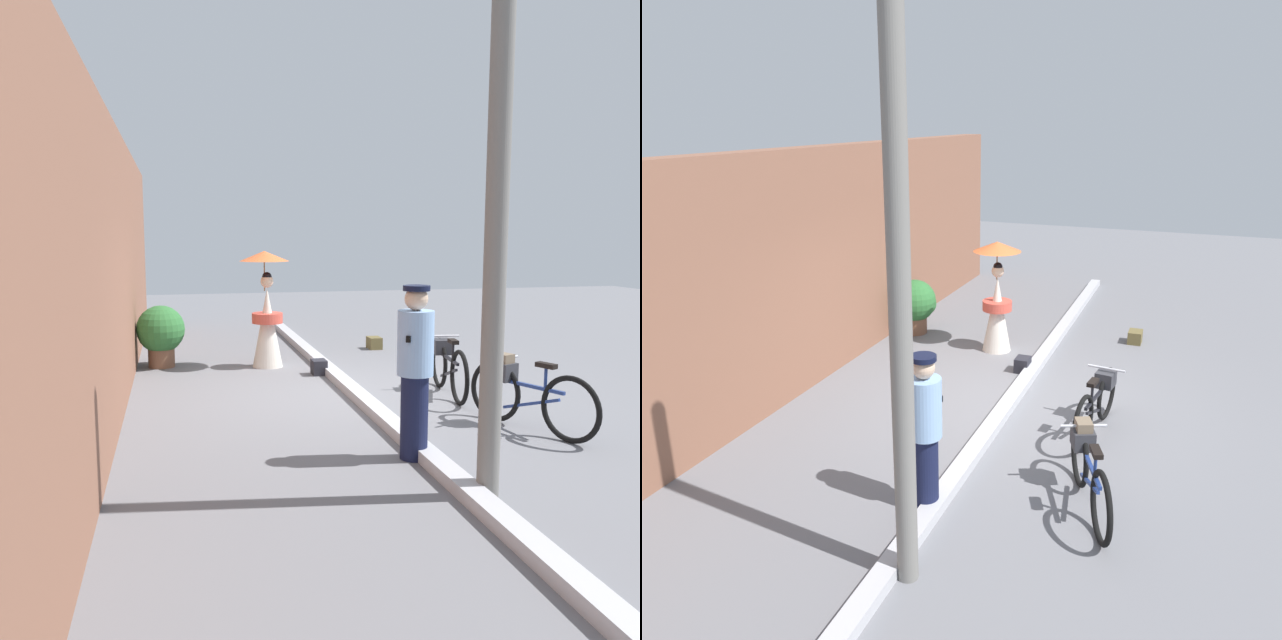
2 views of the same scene
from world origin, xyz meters
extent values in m
plane|color=slate|center=(0.00, 0.00, 0.00)|extent=(30.00, 30.00, 0.00)
cube|color=brown|center=(0.00, 3.08, 1.68)|extent=(14.00, 0.40, 3.37)
cube|color=#B2B2B7|center=(0.00, 0.00, 0.06)|extent=(14.00, 0.20, 0.12)
torus|color=black|center=(0.07, -1.28, 0.35)|extent=(0.69, 0.15, 0.69)
torus|color=black|center=(-0.88, -1.15, 0.35)|extent=(0.69, 0.15, 0.69)
cube|color=black|center=(-0.40, -1.21, 0.49)|extent=(0.80, 0.15, 0.04)
cube|color=black|center=(-0.40, -1.21, 0.30)|extent=(0.70, 0.13, 0.26)
cylinder|color=black|center=(-0.57, -1.19, 0.61)|extent=(0.03, 0.03, 0.29)
cube|color=black|center=(-0.57, -1.19, 0.75)|extent=(0.23, 0.12, 0.05)
cylinder|color=silver|center=(-0.02, -1.26, 0.73)|extent=(0.10, 0.48, 0.03)
cube|color=#333338|center=(-0.02, -1.26, 0.59)|extent=(0.29, 0.25, 0.20)
torus|color=black|center=(-1.61, -1.25, 0.35)|extent=(0.67, 0.32, 0.70)
torus|color=black|center=(-2.50, -1.62, 0.35)|extent=(0.67, 0.32, 0.70)
cube|color=navy|center=(-2.06, -1.43, 0.50)|extent=(0.77, 0.34, 0.04)
cube|color=navy|center=(-2.06, -1.43, 0.30)|extent=(0.67, 0.30, 0.26)
cylinder|color=navy|center=(-2.22, -1.50, 0.61)|extent=(0.03, 0.03, 0.29)
cube|color=black|center=(-2.22, -1.50, 0.75)|extent=(0.24, 0.17, 0.05)
cylinder|color=silver|center=(-1.70, -1.29, 0.73)|extent=(0.21, 0.46, 0.03)
cube|color=#333338|center=(-1.70, -1.29, 0.59)|extent=(0.32, 0.30, 0.20)
cube|color=#72604C|center=(-1.70, -1.29, 0.72)|extent=(0.25, 0.22, 0.14)
cylinder|color=#141938|center=(-2.60, 0.10, 0.40)|extent=(0.26, 0.26, 0.81)
cylinder|color=#8CB2E0|center=(-2.60, 0.10, 1.11)|extent=(0.34, 0.34, 0.61)
sphere|color=#D8B293|center=(-2.60, 0.10, 1.52)|extent=(0.22, 0.22, 0.22)
cylinder|color=black|center=(-2.60, 0.10, 1.62)|extent=(0.25, 0.25, 0.05)
cube|color=black|center=(-2.60, 0.10, 1.17)|extent=(0.31, 0.28, 0.06)
cone|color=silver|center=(2.01, 0.83, 0.63)|extent=(0.48, 0.48, 1.26)
cylinder|color=#D14C3D|center=(2.01, 0.83, 0.78)|extent=(0.49, 0.49, 0.16)
sphere|color=beige|center=(2.01, 0.83, 1.36)|extent=(0.20, 0.20, 0.20)
sphere|color=black|center=(2.01, 0.83, 1.44)|extent=(0.15, 0.15, 0.15)
cylinder|color=olive|center=(2.06, 0.87, 1.49)|extent=(0.02, 0.02, 0.55)
cone|color=orange|center=(2.06, 0.87, 1.76)|extent=(0.78, 0.78, 0.16)
cylinder|color=brown|center=(2.34, 2.49, 0.15)|extent=(0.42, 0.42, 0.30)
sphere|color=#2D6B33|center=(2.34, 2.49, 0.61)|extent=(0.76, 0.76, 0.76)
sphere|color=#2D6B33|center=(2.53, 2.38, 0.51)|extent=(0.42, 0.42, 0.42)
cube|color=brown|center=(3.20, -1.31, 0.11)|extent=(0.32, 0.23, 0.22)
cube|color=brown|center=(3.20, -1.38, 0.16)|extent=(0.27, 0.08, 0.08)
cube|color=#26262D|center=(1.24, 0.17, 0.11)|extent=(0.27, 0.21, 0.22)
cube|color=black|center=(1.24, 0.10, 0.17)|extent=(0.23, 0.07, 0.08)
cylinder|color=slate|center=(-3.59, -0.17, 2.40)|extent=(0.18, 0.18, 4.80)
camera|label=1|loc=(-8.30, 2.28, 2.12)|focal=37.07mm
camera|label=2|loc=(-7.68, -2.21, 3.77)|focal=35.88mm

